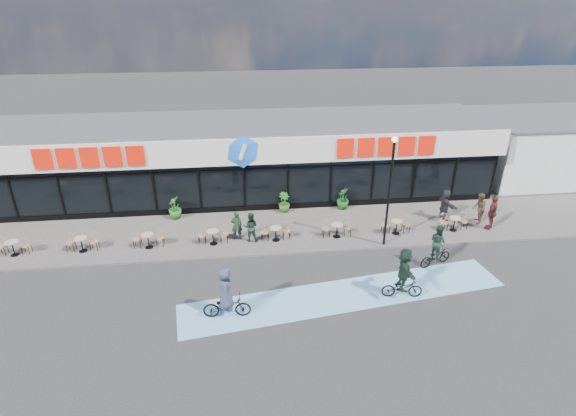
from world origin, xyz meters
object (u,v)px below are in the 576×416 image
(pedestrian_a, at_px, (479,208))
(pedestrian_c, at_px, (492,212))
(potted_plant_left, at_px, (175,208))
(potted_plant_right, at_px, (343,198))
(patron_right, at_px, (251,227))
(lamp_post, at_px, (390,184))
(bistro_set_0, at_px, (14,246))
(patron_left, at_px, (237,225))
(potted_plant_mid, at_px, (284,202))
(pedestrian_b, at_px, (445,204))
(cyclist_b, at_px, (436,250))
(cyclist_a, at_px, (404,275))

(pedestrian_a, distance_m, pedestrian_c, 0.82)
(potted_plant_left, xyz_separation_m, potted_plant_right, (9.62, 0.17, -0.01))
(patron_right, distance_m, pedestrian_a, 12.46)
(lamp_post, xyz_separation_m, bistro_set_0, (-18.08, 1.11, -2.84))
(patron_left, bearing_deg, potted_plant_mid, -137.49)
(patron_right, bearing_deg, lamp_post, -177.65)
(bistro_set_0, distance_m, pedestrian_b, 22.27)
(pedestrian_a, bearing_deg, pedestrian_c, 46.61)
(patron_right, bearing_deg, cyclist_b, 171.90)
(bistro_set_0, height_order, patron_right, patron_right)
(potted_plant_right, xyz_separation_m, pedestrian_b, (5.30, -1.98, 0.25))
(potted_plant_mid, distance_m, pedestrian_a, 10.73)
(patron_left, xyz_separation_m, cyclist_a, (6.80, -5.57, 0.19))
(bistro_set_0, distance_m, potted_plant_right, 17.24)
(patron_right, height_order, pedestrian_b, pedestrian_b)
(pedestrian_a, bearing_deg, patron_left, -67.71)
(potted_plant_mid, height_order, patron_left, patron_left)
(potted_plant_left, distance_m, patron_right, 5.13)
(pedestrian_b, bearing_deg, cyclist_a, 133.81)
(bistro_set_0, distance_m, pedestrian_c, 24.24)
(potted_plant_right, height_order, patron_left, patron_left)
(potted_plant_mid, height_order, potted_plant_right, potted_plant_right)
(lamp_post, height_order, pedestrian_b, lamp_post)
(potted_plant_right, bearing_deg, potted_plant_left, -179.00)
(pedestrian_a, relative_size, cyclist_a, 0.75)
(cyclist_a, bearing_deg, pedestrian_c, 37.53)
(bistro_set_0, distance_m, potted_plant_mid, 13.86)
(potted_plant_mid, relative_size, cyclist_b, 0.57)
(patron_left, distance_m, patron_right, 0.76)
(potted_plant_left, distance_m, potted_plant_mid, 6.17)
(bistro_set_0, bearing_deg, potted_plant_mid, 13.41)
(potted_plant_left, distance_m, pedestrian_c, 17.22)
(cyclist_a, bearing_deg, potted_plant_mid, 115.53)
(bistro_set_0, xyz_separation_m, pedestrian_a, (23.89, 0.61, 0.41))
(lamp_post, height_order, pedestrian_a, lamp_post)
(pedestrian_a, xyz_separation_m, pedestrian_b, (-1.66, 0.64, 0.03))
(pedestrian_b, bearing_deg, bistro_set_0, 82.77)
(potted_plant_right, bearing_deg, patron_right, -149.71)
(potted_plant_mid, distance_m, potted_plant_right, 3.45)
(patron_right, height_order, cyclist_b, cyclist_b)
(pedestrian_c, bearing_deg, potted_plant_right, -68.76)
(potted_plant_left, height_order, cyclist_a, cyclist_a)
(potted_plant_left, height_order, cyclist_b, cyclist_b)
(potted_plant_left, bearing_deg, cyclist_b, -26.03)
(lamp_post, xyz_separation_m, potted_plant_right, (-1.15, 4.35, -2.66))
(pedestrian_c, bearing_deg, cyclist_b, -9.62)
(patron_right, distance_m, pedestrian_c, 12.80)
(potted_plant_left, height_order, potted_plant_right, potted_plant_left)
(potted_plant_left, height_order, pedestrian_b, pedestrian_b)
(lamp_post, distance_m, potted_plant_mid, 6.87)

